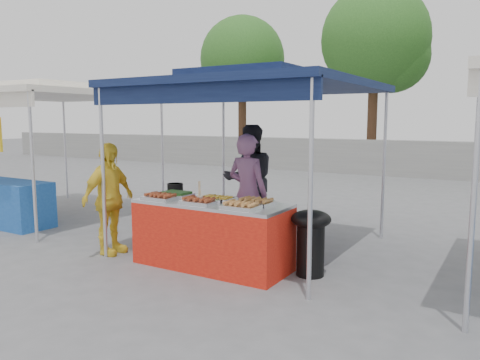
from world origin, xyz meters
The scene contains 22 objects.
ground_plane centered at (0.00, 0.00, 0.00)m, with size 80.00×80.00×0.00m, color slate.
back_wall centered at (0.00, 11.00, 0.60)m, with size 40.00×0.25×1.20m, color gray.
main_canopy centered at (0.00, 0.97, 2.37)m, with size 3.20×3.20×2.57m.
neighbor_stall_left centered at (-4.50, 0.57, 1.60)m, with size 3.20×3.20×2.57m.
tree_0 centered at (-7.35, 13.38, 4.39)m, with size 3.75×3.73×6.42m.
tree_1 centered at (-1.41, 13.02, 4.68)m, with size 3.98×3.98×6.84m.
vendor_table centered at (0.00, -0.10, 0.43)m, with size 2.00×0.80×0.85m.
food_tray_fl centered at (-0.64, -0.34, 0.88)m, with size 0.42×0.30×0.07m.
food_tray_fm centered at (-0.02, -0.34, 0.88)m, with size 0.42×0.30×0.07m.
food_tray_fr centered at (0.57, -0.34, 0.88)m, with size 0.42×0.30×0.07m.
food_tray_bl centered at (-0.62, -0.04, 0.88)m, with size 0.42×0.30×0.07m.
food_tray_bm centered at (0.04, -0.02, 0.88)m, with size 0.42×0.30×0.07m.
food_tray_br centered at (0.60, -0.02, 0.88)m, with size 0.42×0.30×0.07m.
cooking_pot centered at (-0.87, 0.26, 0.92)m, with size 0.22×0.22×0.13m, color black.
skewer_cup centered at (-0.03, -0.31, 0.90)m, with size 0.08×0.08×0.09m, color silver.
wok_burner centered at (1.22, 0.23, 0.48)m, with size 0.48×0.48×0.81m.
crate_left centered at (-0.44, 0.65, 0.14)m, with size 0.46×0.32×0.28m, color #163CB5.
crate_right centered at (0.21, 0.41, 0.16)m, with size 0.54×0.38×0.33m, color #163CB5.
crate_stacked centered at (0.21, 0.41, 0.48)m, with size 0.52×0.36×0.31m, color #163CB5.
vendor_woman centered at (0.02, 0.77, 0.85)m, with size 0.62×0.40×1.69m, color #99618D.
helper_man centered at (-0.49, 1.73, 0.90)m, with size 0.88×0.68×1.80m, color black.
customer_person centered at (-1.57, -0.35, 0.78)m, with size 0.92×0.38×1.57m, color yellow.
Camera 1 is at (3.31, -4.93, 1.88)m, focal length 35.00 mm.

